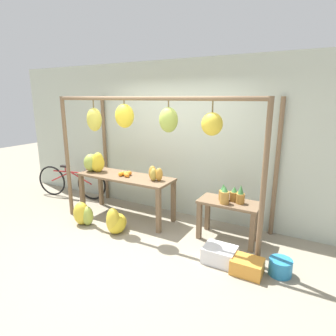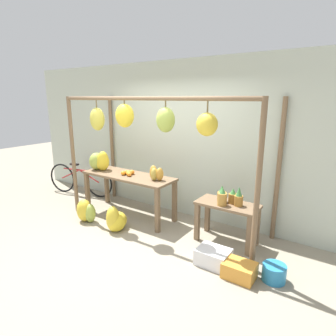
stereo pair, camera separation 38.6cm
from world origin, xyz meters
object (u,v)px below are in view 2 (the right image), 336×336
(fruit_crate_white, at_px, (213,257))
(blue_bucket, at_px, (274,273))
(pineapple_cluster, at_px, (228,197))
(banana_pile_ground_left, at_px, (86,211))
(parked_bicycle, at_px, (80,179))
(fruit_crate_purple, at_px, (239,270))
(banana_pile_on_table, at_px, (101,162))
(banana_pile_ground_right, at_px, (116,220))
(papaya_pile, at_px, (156,174))
(orange_pile, at_px, (128,173))

(fruit_crate_white, relative_size, blue_bucket, 1.51)
(pineapple_cluster, relative_size, banana_pile_ground_left, 0.98)
(parked_bicycle, xyz_separation_m, fruit_crate_purple, (4.09, -0.92, -0.26))
(banana_pile_on_table, height_order, pineapple_cluster, banana_pile_on_table)
(banana_pile_ground_right, xyz_separation_m, papaya_pile, (0.40, 0.59, 0.74))
(banana_pile_ground_left, bearing_deg, papaya_pile, 30.48)
(banana_pile_ground_right, height_order, parked_bicycle, parked_bicycle)
(parked_bicycle, height_order, papaya_pile, papaya_pile)
(banana_pile_on_table, relative_size, banana_pile_ground_right, 0.85)
(papaya_pile, bearing_deg, fruit_crate_purple, -20.53)
(fruit_crate_purple, bearing_deg, banana_pile_ground_right, 178.07)
(banana_pile_ground_right, height_order, blue_bucket, banana_pile_ground_right)
(orange_pile, relative_size, papaya_pile, 0.82)
(orange_pile, xyz_separation_m, fruit_crate_white, (1.97, -0.56, -0.72))
(banana_pile_on_table, distance_m, banana_pile_ground_right, 1.30)
(fruit_crate_white, bearing_deg, papaya_pile, 156.98)
(blue_bucket, relative_size, parked_bicycle, 0.17)
(papaya_pile, bearing_deg, blue_bucket, -12.73)
(fruit_crate_white, xyz_separation_m, parked_bicycle, (-3.70, 0.84, 0.25))
(fruit_crate_white, height_order, parked_bicycle, parked_bicycle)
(banana_pile_ground_left, bearing_deg, banana_pile_on_table, 109.30)
(orange_pile, xyz_separation_m, banana_pile_ground_right, (0.20, -0.56, -0.66))
(banana_pile_ground_right, height_order, fruit_crate_white, banana_pile_ground_right)
(fruit_crate_purple, bearing_deg, banana_pile_on_table, 168.44)
(banana_pile_on_table, relative_size, fruit_crate_purple, 1.09)
(orange_pile, height_order, papaya_pile, papaya_pile)
(orange_pile, relative_size, parked_bicycle, 0.14)
(banana_pile_on_table, height_order, papaya_pile, banana_pile_on_table)
(pineapple_cluster, bearing_deg, fruit_crate_purple, -56.44)
(banana_pile_on_table, bearing_deg, fruit_crate_purple, -11.56)
(banana_pile_ground_right, relative_size, fruit_crate_purple, 1.28)
(banana_pile_ground_left, distance_m, banana_pile_ground_right, 0.68)
(banana_pile_ground_left, distance_m, papaya_pile, 1.44)
(orange_pile, distance_m, blue_bucket, 2.86)
(orange_pile, height_order, banana_pile_ground_right, orange_pile)
(blue_bucket, bearing_deg, pineapple_cluster, 147.50)
(pineapple_cluster, xyz_separation_m, fruit_crate_purple, (0.47, -0.71, -0.64))
(banana_pile_ground_left, bearing_deg, banana_pile_ground_right, 4.07)
(blue_bucket, bearing_deg, banana_pile_ground_left, -177.26)
(banana_pile_ground_right, distance_m, papaya_pile, 1.02)
(parked_bicycle, height_order, fruit_crate_purple, parked_bicycle)
(blue_bucket, relative_size, papaya_pile, 1.02)
(banana_pile_ground_right, xyz_separation_m, fruit_crate_white, (1.77, 0.00, -0.06))
(orange_pile, xyz_separation_m, banana_pile_ground_left, (-0.48, -0.61, -0.64))
(banana_pile_on_table, relative_size, pineapple_cluster, 1.04)
(blue_bucket, xyz_separation_m, parked_bicycle, (-4.46, 0.74, 0.25))
(orange_pile, relative_size, pineapple_cluster, 0.57)
(fruit_crate_white, xyz_separation_m, papaya_pile, (-1.37, 0.58, 0.80))
(orange_pile, xyz_separation_m, papaya_pile, (0.60, 0.02, 0.08))
(banana_pile_on_table, bearing_deg, pineapple_cluster, 2.03)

